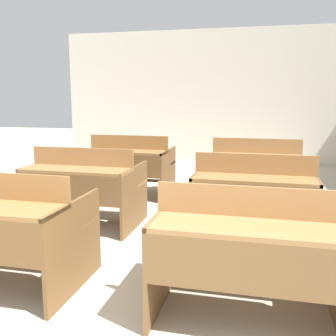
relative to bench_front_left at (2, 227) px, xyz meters
name	(u,v)px	position (x,y,z in m)	size (l,w,h in m)	color
wall_back	(221,96)	(0.91, 6.17, 0.95)	(6.97, 0.06, 2.80)	beige
bench_front_left	(2,227)	(0.00, 0.00, 0.00)	(1.14, 0.83, 0.86)	brown
bench_front_right	(247,249)	(1.76, -0.01, 0.00)	(1.14, 0.83, 0.86)	brown
bench_second_left	(84,185)	(-0.02, 1.42, 0.00)	(1.14, 0.83, 0.86)	brown
bench_second_right	(254,195)	(1.77, 1.38, 0.00)	(1.14, 0.83, 0.86)	brown
bench_third_left	(130,164)	(0.00, 2.83, 0.00)	(1.14, 0.83, 0.86)	brown
bench_third_right	(256,169)	(1.76, 2.83, 0.00)	(1.14, 0.83, 0.86)	brown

